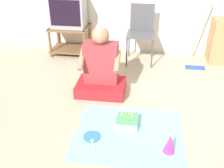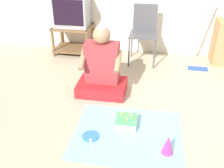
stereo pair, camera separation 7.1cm
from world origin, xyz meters
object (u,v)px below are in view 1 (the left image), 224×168
object	(u,v)px
party_hat_blue	(170,143)
paper_plate	(92,136)
folding_chair	(141,29)
dust_mop	(198,42)
birthday_cake	(127,122)
person_seated	(101,70)
tv	(68,11)

from	to	relation	value
party_hat_blue	paper_plate	size ratio (longest dim) A/B	1.12
folding_chair	dust_mop	size ratio (longest dim) A/B	0.68
birthday_cake	paper_plate	size ratio (longest dim) A/B	1.30
birthday_cake	paper_plate	bearing A→B (deg)	-144.18
dust_mop	person_seated	bearing A→B (deg)	-143.19
person_seated	tv	bearing A→B (deg)	121.39
folding_chair	person_seated	world-z (taller)	person_seated
folding_chair	birthday_cake	bearing A→B (deg)	-91.92
birthday_cake	paper_plate	distance (m)	0.41
party_hat_blue	dust_mop	bearing A→B (deg)	76.12
tv	person_seated	xyz separation A→B (m)	(0.72, -1.18, -0.40)
paper_plate	person_seated	bearing A→B (deg)	93.68
folding_chair	dust_mop	bearing A→B (deg)	-6.17
party_hat_blue	paper_plate	xyz separation A→B (m)	(-0.75, 0.10, -0.09)
birthday_cake	paper_plate	world-z (taller)	birthday_cake
folding_chair	person_seated	bearing A→B (deg)	-112.80
tv	person_seated	size ratio (longest dim) A/B	0.58
person_seated	birthday_cake	xyz separation A→B (m)	(0.39, -0.65, -0.26)
party_hat_blue	person_seated	bearing A→B (deg)	129.23
birthday_cake	tv	bearing A→B (deg)	121.12
tv	person_seated	bearing A→B (deg)	-58.61
tv	folding_chair	xyz separation A→B (m)	(1.16, -0.12, -0.20)
person_seated	party_hat_blue	world-z (taller)	person_seated
tv	dust_mop	size ratio (longest dim) A/B	0.42
folding_chair	person_seated	size ratio (longest dim) A/B	0.93
person_seated	dust_mop	bearing A→B (deg)	36.81
person_seated	birthday_cake	bearing A→B (deg)	-59.37
dust_mop	paper_plate	world-z (taller)	dust_mop
party_hat_blue	tv	bearing A→B (deg)	125.15
folding_chair	paper_plate	distance (m)	2.04
folding_chair	person_seated	distance (m)	1.16
party_hat_blue	folding_chair	bearing A→B (deg)	100.07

